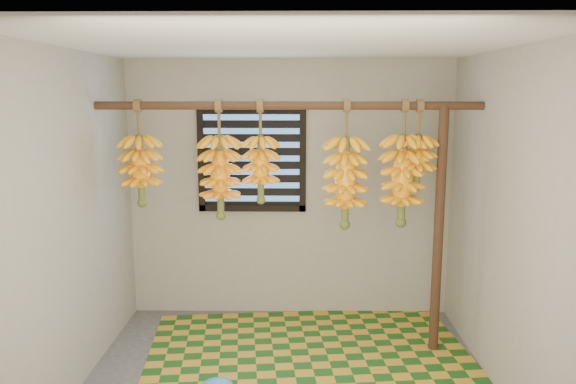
{
  "coord_description": "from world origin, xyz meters",
  "views": [
    {
      "loc": [
        0.07,
        -3.67,
        2.1
      ],
      "look_at": [
        0.0,
        0.55,
        1.35
      ],
      "focal_mm": 35.0,
      "sensor_mm": 36.0,
      "label": 1
    }
  ],
  "objects_px": {
    "banana_bunch_c": "(261,169)",
    "banana_bunch_e": "(402,180)",
    "banana_bunch_b": "(220,177)",
    "banana_bunch_f": "(418,162)",
    "support_post": "(438,232)",
    "woven_mat": "(311,362)",
    "banana_bunch_d": "(345,182)",
    "banana_bunch_a": "(141,170)"
  },
  "relations": [
    {
      "from": "support_post",
      "to": "banana_bunch_b",
      "type": "relative_size",
      "value": 2.13
    },
    {
      "from": "banana_bunch_e",
      "to": "banana_bunch_a",
      "type": "bearing_deg",
      "value": 180.0
    },
    {
      "from": "woven_mat",
      "to": "banana_bunch_e",
      "type": "relative_size",
      "value": 2.62
    },
    {
      "from": "banana_bunch_b",
      "to": "banana_bunch_a",
      "type": "bearing_deg",
      "value": 180.0
    },
    {
      "from": "banana_bunch_a",
      "to": "support_post",
      "type": "bearing_deg",
      "value": 0.0
    },
    {
      "from": "woven_mat",
      "to": "banana_bunch_d",
      "type": "relative_size",
      "value": 2.57
    },
    {
      "from": "support_post",
      "to": "woven_mat",
      "type": "height_order",
      "value": "support_post"
    },
    {
      "from": "banana_bunch_c",
      "to": "banana_bunch_f",
      "type": "height_order",
      "value": "same"
    },
    {
      "from": "support_post",
      "to": "woven_mat",
      "type": "relative_size",
      "value": 0.77
    },
    {
      "from": "woven_mat",
      "to": "banana_bunch_b",
      "type": "xyz_separation_m",
      "value": [
        -0.72,
        0.26,
        1.44
      ]
    },
    {
      "from": "woven_mat",
      "to": "banana_bunch_a",
      "type": "bearing_deg",
      "value": 169.21
    },
    {
      "from": "banana_bunch_b",
      "to": "banana_bunch_d",
      "type": "relative_size",
      "value": 0.93
    },
    {
      "from": "banana_bunch_a",
      "to": "banana_bunch_b",
      "type": "distance_m",
      "value": 0.63
    },
    {
      "from": "woven_mat",
      "to": "banana_bunch_a",
      "type": "distance_m",
      "value": 2.03
    },
    {
      "from": "support_post",
      "to": "banana_bunch_a",
      "type": "relative_size",
      "value": 2.39
    },
    {
      "from": "banana_bunch_c",
      "to": "banana_bunch_f",
      "type": "distance_m",
      "value": 1.23
    },
    {
      "from": "banana_bunch_b",
      "to": "woven_mat",
      "type": "bearing_deg",
      "value": -19.61
    },
    {
      "from": "support_post",
      "to": "banana_bunch_d",
      "type": "height_order",
      "value": "banana_bunch_d"
    },
    {
      "from": "woven_mat",
      "to": "banana_bunch_e",
      "type": "height_order",
      "value": "banana_bunch_e"
    },
    {
      "from": "support_post",
      "to": "banana_bunch_a",
      "type": "distance_m",
      "value": 2.42
    },
    {
      "from": "woven_mat",
      "to": "banana_bunch_e",
      "type": "bearing_deg",
      "value": 19.83
    },
    {
      "from": "banana_bunch_a",
      "to": "banana_bunch_e",
      "type": "xyz_separation_m",
      "value": [
        2.06,
        -0.0,
        -0.07
      ]
    },
    {
      "from": "banana_bunch_c",
      "to": "banana_bunch_e",
      "type": "xyz_separation_m",
      "value": [
        1.11,
        0.0,
        -0.09
      ]
    },
    {
      "from": "banana_bunch_b",
      "to": "banana_bunch_f",
      "type": "bearing_deg",
      "value": 0.0
    },
    {
      "from": "banana_bunch_c",
      "to": "support_post",
      "type": "bearing_deg",
      "value": 0.0
    },
    {
      "from": "banana_bunch_f",
      "to": "woven_mat",
      "type": "bearing_deg",
      "value": -162.72
    },
    {
      "from": "banana_bunch_b",
      "to": "banana_bunch_e",
      "type": "relative_size",
      "value": 0.95
    },
    {
      "from": "woven_mat",
      "to": "banana_bunch_f",
      "type": "xyz_separation_m",
      "value": [
        0.83,
        0.26,
        1.56
      ]
    },
    {
      "from": "banana_bunch_c",
      "to": "banana_bunch_d",
      "type": "distance_m",
      "value": 0.68
    },
    {
      "from": "banana_bunch_d",
      "to": "banana_bunch_b",
      "type": "bearing_deg",
      "value": 180.0
    },
    {
      "from": "banana_bunch_a",
      "to": "banana_bunch_f",
      "type": "xyz_separation_m",
      "value": [
        2.18,
        0.0,
        0.07
      ]
    },
    {
      "from": "banana_bunch_d",
      "to": "banana_bunch_e",
      "type": "bearing_deg",
      "value": -0.0
    },
    {
      "from": "banana_bunch_c",
      "to": "banana_bunch_f",
      "type": "bearing_deg",
      "value": 0.0
    },
    {
      "from": "banana_bunch_b",
      "to": "banana_bunch_f",
      "type": "distance_m",
      "value": 1.55
    },
    {
      "from": "banana_bunch_d",
      "to": "banana_bunch_f",
      "type": "distance_m",
      "value": 0.58
    },
    {
      "from": "support_post",
      "to": "banana_bunch_d",
      "type": "distance_m",
      "value": 0.85
    },
    {
      "from": "support_post",
      "to": "banana_bunch_a",
      "type": "bearing_deg",
      "value": 180.0
    },
    {
      "from": "woven_mat",
      "to": "banana_bunch_a",
      "type": "xyz_separation_m",
      "value": [
        -1.35,
        0.26,
        1.49
      ]
    },
    {
      "from": "banana_bunch_a",
      "to": "banana_bunch_e",
      "type": "distance_m",
      "value": 2.06
    },
    {
      "from": "banana_bunch_a",
      "to": "banana_bunch_d",
      "type": "height_order",
      "value": "same"
    },
    {
      "from": "woven_mat",
      "to": "banana_bunch_d",
      "type": "xyz_separation_m",
      "value": [
        0.27,
        0.26,
        1.4
      ]
    },
    {
      "from": "support_post",
      "to": "banana_bunch_f",
      "type": "relative_size",
      "value": 2.86
    }
  ]
}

